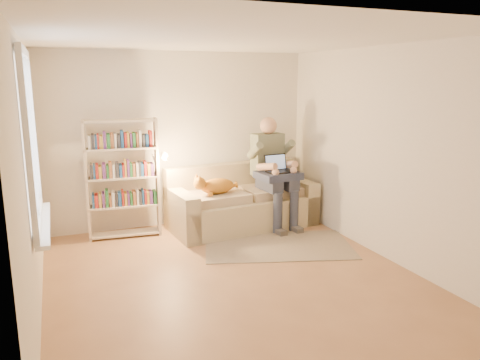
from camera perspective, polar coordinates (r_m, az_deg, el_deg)
name	(u,v)px	position (r m, az deg, el deg)	size (l,w,h in m)	color
floor	(233,278)	(5.41, -0.88, -11.81)	(4.50, 4.50, 0.00)	#956743
ceiling	(232,39)	(4.95, -0.99, 16.84)	(4.00, 4.50, 0.02)	white
wall_left	(29,179)	(4.71, -24.32, 0.08)	(0.02, 4.50, 2.60)	silver
wall_right	(384,154)	(6.02, 17.17, 3.07)	(0.02, 4.50, 2.60)	silver
wall_back	(179,140)	(7.14, -7.42, 4.88)	(4.00, 0.02, 2.60)	silver
wall_front	(359,224)	(3.08, 14.25, -5.20)	(4.00, 0.02, 2.60)	silver
window	(35,167)	(4.89, -23.70, 1.44)	(0.12, 1.52, 1.69)	white
sofa	(241,204)	(7.11, 0.12, -3.00)	(2.24, 1.16, 0.92)	beige
person	(272,166)	(7.05, 3.98, 1.68)	(0.52, 0.78, 1.64)	gray
cat	(213,186)	(6.68, -3.36, -0.74)	(0.75, 0.31, 0.28)	orange
blanket	(283,175)	(6.96, 5.22, 0.61)	(0.59, 0.49, 0.10)	#2B334C
laptop	(282,167)	(6.95, 5.18, 1.58)	(0.39, 0.32, 0.32)	black
bookshelf	(123,173)	(6.69, -14.10, 0.86)	(1.11, 0.40, 1.67)	beige
rug	(278,246)	(6.37, 4.65, -7.98)	(1.94, 1.15, 0.01)	gray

